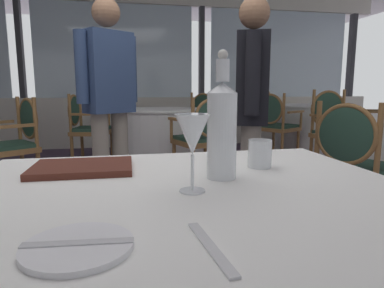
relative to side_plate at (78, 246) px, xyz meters
name	(u,v)px	position (x,y,z in m)	size (l,w,h in m)	color
ground_plane	(109,275)	(-0.03, 1.23, -0.75)	(14.69, 14.69, 0.00)	#47384C
window_wall_far	(117,85)	(-0.03, 5.47, 0.31)	(9.47, 0.14, 2.64)	silver
side_plate	(78,246)	(0.00, 0.00, 0.00)	(0.18, 0.18, 0.01)	white
butter_knife	(78,243)	(0.00, 0.00, 0.01)	(0.17, 0.02, 0.00)	silver
dinner_fork	(210,247)	(0.21, -0.04, 0.00)	(0.19, 0.02, 0.00)	silver
water_bottle	(222,128)	(0.34, 0.38, 0.14)	(0.08, 0.08, 0.36)	white
wine_glass	(192,136)	(0.24, 0.27, 0.13)	(0.09, 0.09, 0.19)	white
water_tumbler	(260,154)	(0.50, 0.48, 0.04)	(0.08, 0.08, 0.09)	white
menu_book	(83,168)	(-0.05, 0.55, 0.01)	(0.30, 0.22, 0.02)	#512319
background_table_0	(163,138)	(0.56, 3.77, -0.38)	(1.12, 1.12, 0.75)	white
dining_chair_0_0	(199,119)	(1.20, 4.52, -0.20)	(0.66, 0.65, 0.94)	olive
dining_chair_0_1	(85,124)	(-0.41, 3.96, -0.19)	(0.54, 0.60, 0.94)	olive
dining_chair_0_2	(204,133)	(0.88, 2.85, -0.21)	(0.63, 0.59, 0.91)	olive
dining_chair_1_2	(16,137)	(-0.95, 2.96, -0.21)	(0.64, 0.66, 0.92)	olive
dining_chair_2_0	(352,157)	(1.61, 1.50, -0.22)	(0.63, 0.65, 0.91)	olive
dining_chair_2_2	(333,125)	(2.48, 3.05, -0.17)	(0.54, 0.47, 0.99)	olive
background_table_3	(312,129)	(2.98, 4.33, -0.38)	(1.22, 1.22, 0.75)	white
dining_chair_3_0	(275,121)	(2.10, 3.79, -0.19)	(0.63, 0.65, 0.94)	olive
dining_chair_3_2	(281,113)	(2.95, 5.37, -0.21)	(0.55, 0.48, 0.94)	olive
diner_person_0	(109,95)	(-0.03, 2.19, 0.20)	(0.45, 0.37, 1.66)	gray
diner_person_1	(252,105)	(0.91, 1.61, 0.14)	(0.32, 0.50, 1.57)	gray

